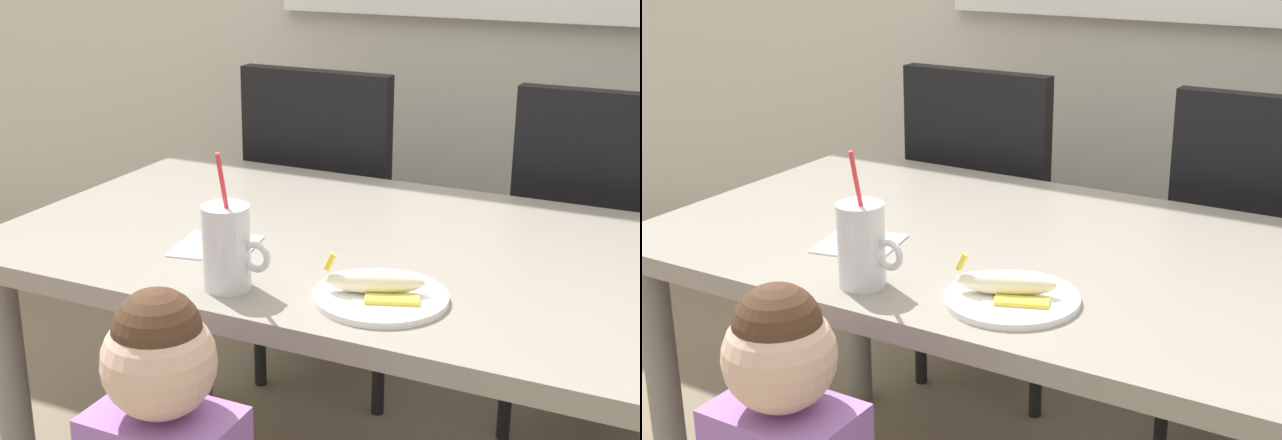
{
  "view_description": "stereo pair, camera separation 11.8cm",
  "coord_description": "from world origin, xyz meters",
  "views": [
    {
      "loc": [
        0.64,
        -1.54,
        1.33
      ],
      "look_at": [
        -0.06,
        -0.08,
        0.78
      ],
      "focal_mm": 49.75,
      "sensor_mm": 36.0,
      "label": 1
    },
    {
      "loc": [
        0.75,
        -1.48,
        1.33
      ],
      "look_at": [
        -0.06,
        -0.08,
        0.78
      ],
      "focal_mm": 49.75,
      "sensor_mm": 36.0,
      "label": 2
    }
  ],
  "objects": [
    {
      "name": "dining_table",
      "position": [
        0.0,
        0.0,
        0.62
      ],
      "size": [
        1.47,
        0.85,
        0.72
      ],
      "color": "gray",
      "rests_on": "ground"
    },
    {
      "name": "milk_cup",
      "position": [
        -0.12,
        -0.33,
        0.79
      ],
      "size": [
        0.13,
        0.08,
        0.25
      ],
      "color": "silver",
      "rests_on": "dining_table"
    },
    {
      "name": "paper_napkin",
      "position": [
        -0.25,
        -0.16,
        0.72
      ],
      "size": [
        0.18,
        0.18,
        0.0
      ],
      "primitive_type": "cube",
      "rotation": [
        0.0,
        0.0,
        0.2
      ],
      "color": "white",
      "rests_on": "dining_table"
    },
    {
      "name": "peeled_banana",
      "position": [
        0.13,
        -0.26,
        0.75
      ],
      "size": [
        0.18,
        0.13,
        0.07
      ],
      "rotation": [
        0.0,
        0.0,
        0.36
      ],
      "color": "#F4EAC6",
      "rests_on": "snack_plate"
    },
    {
      "name": "dining_chair_right",
      "position": [
        0.37,
        0.65,
        0.54
      ],
      "size": [
        0.44,
        0.45,
        0.96
      ],
      "rotation": [
        0.0,
        0.0,
        3.14
      ],
      "color": "black",
      "rests_on": "ground"
    },
    {
      "name": "snack_plate",
      "position": [
        0.13,
        -0.26,
        0.73
      ],
      "size": [
        0.23,
        0.23,
        0.01
      ],
      "primitive_type": "cylinder",
      "color": "white",
      "rests_on": "dining_table"
    },
    {
      "name": "dining_chair_left",
      "position": [
        -0.36,
        0.62,
        0.54
      ],
      "size": [
        0.44,
        0.45,
        0.96
      ],
      "rotation": [
        0.0,
        0.0,
        3.14
      ],
      "color": "black",
      "rests_on": "ground"
    }
  ]
}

